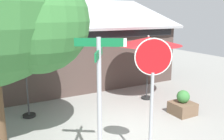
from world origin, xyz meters
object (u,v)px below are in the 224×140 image
Objects in this scene: stop_sign at (152,81)px; sidewalk_planter at (183,105)px; patio_umbrella_crimson_center at (148,41)px; patio_umbrella_forest_green_left at (23,43)px; street_sign_post at (100,96)px.

stop_sign is 4.00m from sidewalk_planter.
stop_sign is at bearing -146.19° from sidewalk_planter.
stop_sign is 4.87m from patio_umbrella_crimson_center.
patio_umbrella_crimson_center is (4.68, -0.46, -0.15)m from patio_umbrella_forest_green_left.
stop_sign is 1.04× the size of patio_umbrella_forest_green_left.
patio_umbrella_crimson_center is at bearing 53.96° from stop_sign.
sidewalk_planter is at bearing 23.10° from street_sign_post.
stop_sign is (1.10, -0.26, 0.21)m from street_sign_post.
stop_sign is 3.41× the size of sidewalk_planter.
stop_sign is at bearing -126.04° from patio_umbrella_crimson_center.
sidewalk_planter is at bearing -86.33° from patio_umbrella_crimson_center.
street_sign_post is 1.15m from stop_sign.
street_sign_post is 3.46× the size of sidewalk_planter.
patio_umbrella_forest_green_left is (-0.72, 4.14, 0.68)m from street_sign_post.
patio_umbrella_forest_green_left is 1.08× the size of patio_umbrella_crimson_center.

